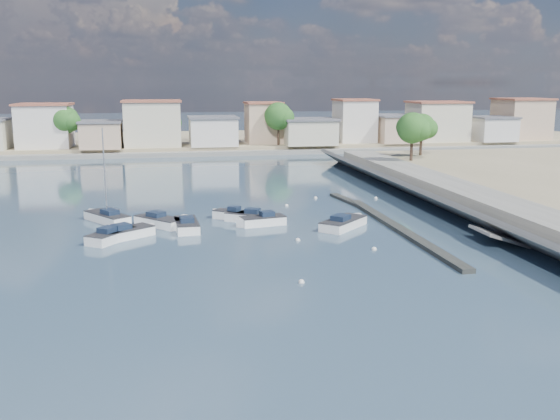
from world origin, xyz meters
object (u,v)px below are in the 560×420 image
motorboat_f (230,215)px  motorboat_g (162,222)px  motorboat_e (113,236)px  motorboat_h (345,223)px  motorboat_b (129,233)px  motorboat_a (186,225)px  sailboat (106,217)px  motorboat_c (246,217)px  motorboat_d (260,221)px

motorboat_f → motorboat_g: bearing=-162.4°
motorboat_e → motorboat_h: 20.28m
motorboat_b → motorboat_h: size_ratio=0.91×
motorboat_a → sailboat: sailboat is taller
motorboat_b → motorboat_g: (2.74, 3.67, 0.00)m
motorboat_b → motorboat_c: size_ratio=1.06×
motorboat_c → motorboat_f: bearing=137.7°
motorboat_f → motorboat_h: 11.30m
motorboat_a → motorboat_h: (14.14, -1.95, -0.00)m
motorboat_e → motorboat_h: (20.25, 0.99, 0.00)m
motorboat_b → sailboat: size_ratio=0.54×
motorboat_b → motorboat_f: (9.13, 5.70, 0.00)m
motorboat_h → motorboat_c: bearing=153.8°
motorboat_b → motorboat_f: same height
motorboat_a → motorboat_h: size_ratio=1.04×
motorboat_f → motorboat_g: (-6.39, -2.02, 0.00)m
motorboat_d → motorboat_e: 13.26m
sailboat → motorboat_f: bearing=-5.2°
motorboat_c → motorboat_d: (1.07, -1.97, -0.00)m
motorboat_g → motorboat_e: bearing=-131.9°
motorboat_d → motorboat_e: same height
motorboat_g → motorboat_h: (16.28, -3.45, -0.00)m
motorboat_e → motorboat_b: bearing=31.7°
sailboat → motorboat_c: bearing=-10.2°
motorboat_a → motorboat_d: (6.75, 0.25, -0.00)m
motorboat_a → motorboat_f: bearing=39.6°
motorboat_e → motorboat_h: bearing=2.8°
motorboat_b → motorboat_e: (-1.24, -0.76, 0.00)m
motorboat_a → motorboat_b: (-4.88, -2.18, -0.00)m
motorboat_h → motorboat_e: bearing=-177.2°
motorboat_b → motorboat_c: same height
motorboat_d → motorboat_h: bearing=-16.6°
motorboat_f → motorboat_h: (9.89, -5.47, 0.00)m
motorboat_g → motorboat_b: bearing=-126.7°
motorboat_a → sailboat: 8.65m
motorboat_f → motorboat_g: same height
motorboat_a → motorboat_c: bearing=21.3°
sailboat → motorboat_e: bearing=-80.7°
motorboat_d → motorboat_f: size_ratio=1.31×
sailboat → motorboat_h: bearing=-16.9°
motorboat_h → motorboat_a: bearing=172.1°
motorboat_a → motorboat_b: size_ratio=1.15×
motorboat_c → motorboat_d: size_ratio=0.97×
motorboat_e → motorboat_h: size_ratio=0.91×
motorboat_d → motorboat_g: bearing=172.0°
motorboat_d → motorboat_g: 8.98m
motorboat_e → motorboat_c: bearing=23.6°
motorboat_d → motorboat_g: same height
motorboat_b → sailboat: 7.18m
motorboat_a → motorboat_c: size_ratio=1.22×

